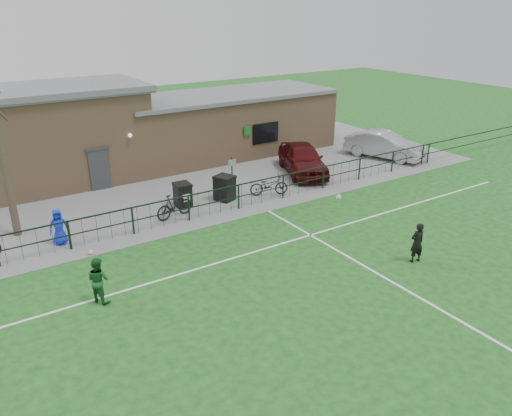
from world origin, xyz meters
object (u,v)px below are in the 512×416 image
car_silver (384,145)px  wheelie_bin_left (183,195)px  car_maroon (303,159)px  spectator_child (59,227)px  sign_post (232,178)px  bare_tree (4,165)px  ball_ground (91,252)px  bicycle_e (269,185)px  wheelie_bin_right (225,189)px  outfield_player (98,280)px  bicycle_d (175,206)px

car_silver → wheelie_bin_left: bearing=161.6°
car_maroon → spectator_child: bearing=-149.7°
sign_post → car_maroon: 5.27m
car_silver → bare_tree: bearing=158.7°
bare_tree → car_maroon: size_ratio=1.24×
sign_post → ball_ground: sign_post is taller
bicycle_e → wheelie_bin_left: bearing=99.5°
bare_tree → car_maroon: bearing=0.1°
wheelie_bin_right → car_maroon: bearing=-9.7°
car_maroon → outfield_player: 14.87m
wheelie_bin_left → ball_ground: (-5.01, -2.56, -0.43)m
wheelie_bin_left → spectator_child: bearing=-166.4°
bicycle_e → ball_ground: bearing=122.6°
bare_tree → outfield_player: bearing=-78.4°
sign_post → bare_tree: bearing=173.4°
outfield_player → wheelie_bin_right: bearing=-83.5°
car_maroon → spectator_child: 13.49m
wheelie_bin_left → car_silver: size_ratio=0.22×
wheelie_bin_right → spectator_child: (-7.73, -0.63, 0.16)m
bicycle_e → ball_ground: 9.31m
sign_post → bicycle_d: bearing=-167.4°
bare_tree → ball_ground: bearing=-59.3°
wheelie_bin_right → car_silver: (11.67, 0.91, 0.22)m
car_maroon → ball_ground: 13.11m
outfield_player → spectator_child: bearing=-28.2°
wheelie_bin_left → bicycle_d: 1.37m
bicycle_e → bare_tree: bearing=103.8°
car_maroon → outfield_player: (-13.27, -6.70, -0.09)m
bicycle_d → ball_ground: bicycle_d is taller
car_silver → outfield_player: bearing=177.8°
wheelie_bin_right → car_maroon: 5.76m
sign_post → bicycle_d: 3.48m
wheelie_bin_right → outfield_player: (-7.65, -5.49, 0.18)m
car_maroon → car_silver: car_maroon is taller
car_maroon → spectator_child: (-13.36, -1.85, -0.10)m
spectator_child → wheelie_bin_right: bearing=17.5°
car_maroon → ball_ground: size_ratio=24.17×
wheelie_bin_left → bicycle_e: 4.27m
car_maroon → wheelie_bin_right: bearing=-145.4°
wheelie_bin_right → outfield_player: bearing=-166.2°
spectator_child → outfield_player: outfield_player is taller
bare_tree → sign_post: 9.76m
bicycle_d → spectator_child: spectator_child is taller
sign_post → car_silver: (11.19, 0.81, -0.22)m
bare_tree → bicycle_d: 6.84m
car_maroon → bicycle_e: bearing=-130.1°
outfield_player → car_silver: bearing=-100.9°
wheelie_bin_left → wheelie_bin_right: 2.04m
wheelie_bin_right → outfield_player: outfield_player is taller
sign_post → bicycle_e: bearing=-22.6°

